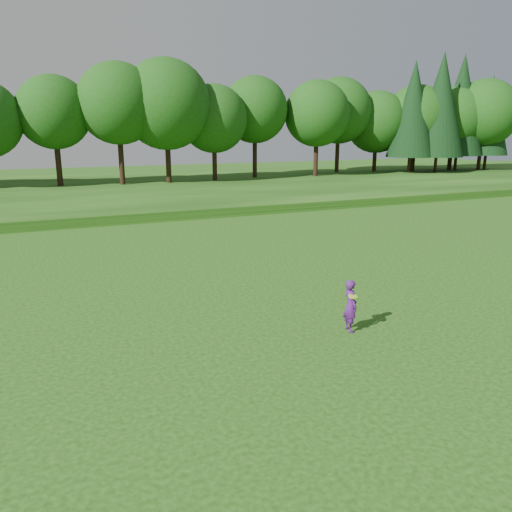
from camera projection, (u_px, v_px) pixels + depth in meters
name	position (u px, v px, depth m)	size (l,w,h in m)	color
ground	(341.00, 339.00, 13.11)	(140.00, 140.00, 0.00)	#19410C
berm	(120.00, 191.00, 43.09)	(130.00, 30.00, 0.60)	#19410C
walking_path	(159.00, 219.00, 30.78)	(130.00, 1.60, 0.04)	gray
treeline	(107.00, 99.00, 44.72)	(104.00, 7.00, 15.00)	#1D4510
woman	(350.00, 306.00, 13.48)	(0.42, 0.62, 1.45)	#51186F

